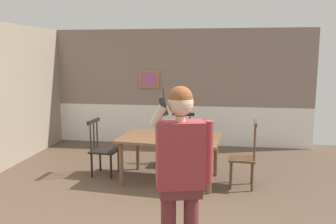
{
  "coord_description": "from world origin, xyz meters",
  "views": [
    {
      "loc": [
        0.91,
        -4.2,
        2.04
      ],
      "look_at": [
        0.35,
        -0.4,
        1.42
      ],
      "focal_mm": 37.97,
      "sensor_mm": 36.0,
      "label": 1
    }
  ],
  "objects_px": {
    "dining_table": "(170,142)",
    "chair_near_window": "(182,140)",
    "chair_by_doorway": "(245,157)",
    "chair_at_table_head": "(103,149)",
    "person_figure": "(181,167)"
  },
  "relations": [
    {
      "from": "dining_table",
      "to": "chair_near_window",
      "type": "height_order",
      "value": "chair_near_window"
    },
    {
      "from": "dining_table",
      "to": "chair_by_doorway",
      "type": "distance_m",
      "value": 1.19
    },
    {
      "from": "dining_table",
      "to": "chair_at_table_head",
      "type": "bearing_deg",
      "value": 174.31
    },
    {
      "from": "dining_table",
      "to": "chair_by_doorway",
      "type": "relative_size",
      "value": 1.6
    },
    {
      "from": "dining_table",
      "to": "chair_at_table_head",
      "type": "height_order",
      "value": "chair_at_table_head"
    },
    {
      "from": "chair_by_doorway",
      "to": "chair_at_table_head",
      "type": "relative_size",
      "value": 1.1
    },
    {
      "from": "chair_near_window",
      "to": "chair_by_doorway",
      "type": "distance_m",
      "value": 1.48
    },
    {
      "from": "dining_table",
      "to": "person_figure",
      "type": "height_order",
      "value": "person_figure"
    },
    {
      "from": "chair_by_doorway",
      "to": "person_figure",
      "type": "xyz_separation_m",
      "value": [
        -0.73,
        -2.34,
        0.55
      ]
    },
    {
      "from": "chair_at_table_head",
      "to": "person_figure",
      "type": "bearing_deg",
      "value": 37.07
    },
    {
      "from": "chair_at_table_head",
      "to": "person_figure",
      "type": "distance_m",
      "value": 3.09
    },
    {
      "from": "chair_near_window",
      "to": "person_figure",
      "type": "xyz_separation_m",
      "value": [
        0.36,
        -3.34,
        0.57
      ]
    },
    {
      "from": "dining_table",
      "to": "chair_near_window",
      "type": "xyz_separation_m",
      "value": [
        0.09,
        0.89,
        -0.18
      ]
    },
    {
      "from": "dining_table",
      "to": "chair_by_doorway",
      "type": "bearing_deg",
      "value": -5.66
    },
    {
      "from": "chair_by_doorway",
      "to": "chair_near_window",
      "type": "bearing_deg",
      "value": 50.95
    }
  ]
}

